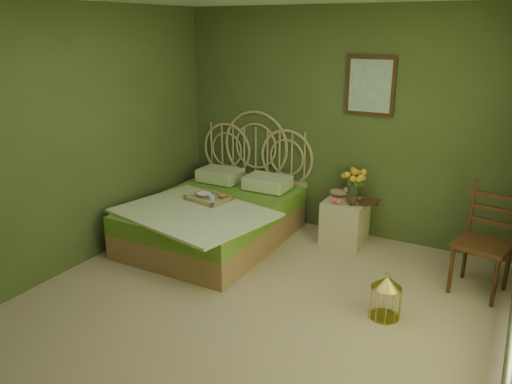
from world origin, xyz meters
The scene contains 12 objects.
floor centered at (0.00, 0.00, 0.00)m, with size 4.50×4.50×0.00m, color #C7B08F.
wall_back centered at (0.00, 2.25, 1.30)m, with size 4.00×4.00×0.00m, color #4F6133.
wall_left centered at (-2.00, 0.00, 1.30)m, with size 4.50×4.50×0.00m, color #4F6133.
wall_art centered at (0.33, 2.22, 1.75)m, with size 0.54×0.04×0.64m.
bed centered at (-1.10, 1.29, 0.30)m, with size 1.73×2.19×1.36m.
nightstand centered at (0.23, 1.94, 0.34)m, with size 0.46×0.47×0.93m.
chair centered at (1.70, 1.52, 0.56)m, with size 0.53×0.53×1.01m.
birdcage centered at (1.06, 0.58, 0.19)m, with size 0.25×0.25×0.39m.
book_lower centered at (0.41, 1.94, 0.51)m, with size 0.16×0.22×0.02m, color #381E0F.
book_upper centered at (0.41, 1.94, 0.53)m, with size 0.18×0.24×0.02m, color #472819.
cereal_bowl centered at (-1.22, 1.23, 0.54)m, with size 0.15×0.15×0.04m, color white.
coffee_cup centered at (-1.04, 1.12, 0.56)m, with size 0.08×0.08×0.08m, color white.
Camera 1 is at (1.89, -3.20, 2.36)m, focal length 35.00 mm.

